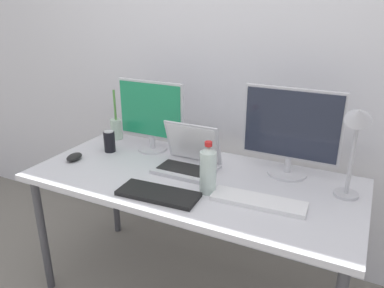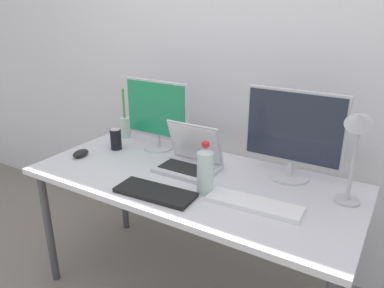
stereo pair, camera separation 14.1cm
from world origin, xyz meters
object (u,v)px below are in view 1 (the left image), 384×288
object	(u,v)px
monitor_center	(291,130)
keyboard_main	(158,194)
water_bottle	(208,170)
bamboo_vase	(116,128)
laptop_silver	(189,159)
desk_lamp	(356,134)
keyboard_aux	(258,201)
mouse_by_keyboard	(74,157)
work_desk	(192,188)
monitor_left	(151,114)
soda_can_near_keyboard	(109,141)

from	to	relation	value
monitor_center	keyboard_main	xyz separation A→B (m)	(-0.47, -0.49, -0.23)
water_bottle	bamboo_vase	distance (m)	0.92
laptop_silver	monitor_center	bearing A→B (deg)	18.76
desk_lamp	keyboard_aux	bearing A→B (deg)	-148.97
laptop_silver	keyboard_aux	world-z (taller)	laptop_silver
monitor_center	mouse_by_keyboard	xyz separation A→B (m)	(-1.11, -0.35, -0.22)
work_desk	monitor_left	distance (m)	0.53
monitor_left	mouse_by_keyboard	xyz separation A→B (m)	(-0.31, -0.33, -0.21)
work_desk	laptop_silver	xyz separation A→B (m)	(-0.06, 0.08, 0.12)
laptop_silver	water_bottle	xyz separation A→B (m)	(0.20, -0.19, 0.06)
work_desk	mouse_by_keyboard	bearing A→B (deg)	-171.78
desk_lamp	soda_can_near_keyboard	bearing A→B (deg)	-179.84
soda_can_near_keyboard	desk_lamp	distance (m)	1.33
work_desk	monitor_center	world-z (taller)	monitor_center
monitor_left	mouse_by_keyboard	distance (m)	0.49
keyboard_main	water_bottle	xyz separation A→B (m)	(0.19, 0.13, 0.11)
keyboard_aux	desk_lamp	world-z (taller)	desk_lamp
keyboard_main	bamboo_vase	distance (m)	0.84
work_desk	keyboard_main	world-z (taller)	keyboard_main
bamboo_vase	keyboard_aux	bearing A→B (deg)	-20.50
work_desk	monitor_left	xyz separation A→B (m)	(-0.38, 0.23, 0.29)
monitor_center	bamboo_vase	world-z (taller)	monitor_center
work_desk	keyboard_aux	bearing A→B (deg)	-15.33
monitor_left	keyboard_main	size ratio (longest dim) A/B	1.12
water_bottle	bamboo_vase	xyz separation A→B (m)	(-0.83, 0.40, -0.04)
monitor_left	monitor_center	size ratio (longest dim) A/B	0.87
water_bottle	bamboo_vase	world-z (taller)	bamboo_vase
work_desk	water_bottle	xyz separation A→B (m)	(0.14, -0.11, 0.18)
work_desk	soda_can_near_keyboard	xyz separation A→B (m)	(-0.59, 0.10, 0.12)
work_desk	monitor_center	xyz separation A→B (m)	(0.42, 0.25, 0.30)
keyboard_main	water_bottle	size ratio (longest dim) A/B	1.50
monitor_left	keyboard_main	world-z (taller)	monitor_left
bamboo_vase	monitor_left	bearing A→B (deg)	-12.26
monitor_left	bamboo_vase	bearing A→B (deg)	167.74
monitor_left	mouse_by_keyboard	bearing A→B (deg)	-133.17
mouse_by_keyboard	work_desk	bearing A→B (deg)	4.96
monitor_left	desk_lamp	xyz separation A→B (m)	(1.10, -0.13, 0.09)
keyboard_aux	desk_lamp	distance (m)	0.50
monitor_center	soda_can_near_keyboard	xyz separation A→B (m)	(-1.01, -0.15, -0.18)
monitor_center	bamboo_vase	xyz separation A→B (m)	(-1.11, 0.05, -0.17)
monitor_left	keyboard_main	bearing A→B (deg)	-55.25
laptop_silver	keyboard_aux	bearing A→B (deg)	-23.14
bamboo_vase	mouse_by_keyboard	bearing A→B (deg)	-89.48
soda_can_near_keyboard	monitor_left	bearing A→B (deg)	31.95
monitor_center	laptop_silver	bearing A→B (deg)	-161.24
monitor_left	soda_can_near_keyboard	distance (m)	0.30
desk_lamp	keyboard_main	bearing A→B (deg)	-156.01
laptop_silver	keyboard_main	bearing A→B (deg)	-88.28
monitor_left	desk_lamp	world-z (taller)	desk_lamp
keyboard_aux	mouse_by_keyboard	distance (m)	1.06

